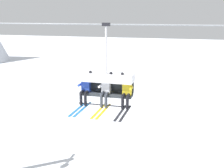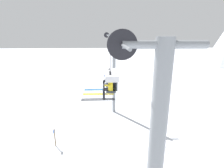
% 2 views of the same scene
% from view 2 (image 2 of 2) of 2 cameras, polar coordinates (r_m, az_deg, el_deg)
% --- Properties ---
extents(ground_plane, '(200.00, 200.00, 0.00)m').
position_cam_2_polar(ground_plane, '(14.29, 2.69, -23.23)').
color(ground_plane, silver).
extents(lift_tower_near, '(0.36, 1.88, 9.17)m').
position_cam_2_polar(lift_tower_near, '(19.71, 0.61, 3.60)').
color(lift_tower_near, gray).
rests_on(lift_tower_near, ground_plane).
extents(lift_cable, '(17.95, 0.05, 0.05)m').
position_cam_2_polar(lift_cable, '(11.23, -1.03, 15.27)').
color(lift_cable, gray).
extents(chairlift_chair, '(2.03, 0.74, 3.01)m').
position_cam_2_polar(chairlift_chair, '(9.41, -0.13, 2.29)').
color(chairlift_chair, '#33383D').
extents(skier_blue, '(0.48, 1.70, 1.34)m').
position_cam_2_polar(skier_blue, '(10.25, -1.53, 1.80)').
color(skier_blue, '#2847B7').
extents(skier_white, '(0.48, 1.70, 1.34)m').
position_cam_2_polar(skier_white, '(9.47, -1.42, 0.58)').
color(skier_white, silver).
extents(skier_yellow, '(0.48, 1.70, 1.34)m').
position_cam_2_polar(skier_yellow, '(8.71, -1.30, -0.84)').
color(skier_yellow, yellow).
extents(trail_sign, '(0.36, 0.08, 1.60)m').
position_cam_2_polar(trail_sign, '(15.73, -18.18, -15.99)').
color(trail_sign, brown).
rests_on(trail_sign, ground_plane).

